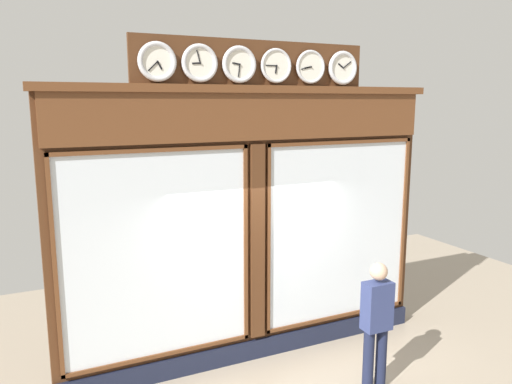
{
  "coord_description": "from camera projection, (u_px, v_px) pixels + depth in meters",
  "views": [
    {
      "loc": [
        2.86,
        6.01,
        3.65
      ],
      "look_at": [
        0.0,
        0.0,
        2.43
      ],
      "focal_mm": 34.91,
      "sensor_mm": 36.0,
      "label": 1
    }
  ],
  "objects": [
    {
      "name": "pedestrian",
      "position": [
        376.0,
        321.0,
        6.25
      ],
      "size": [
        0.36,
        0.23,
        1.69
      ],
      "color": "#191E38",
      "rests_on": "ground_plane"
    },
    {
      "name": "shop_facade",
      "position": [
        252.0,
        221.0,
        6.96
      ],
      "size": [
        5.56,
        0.42,
        4.43
      ],
      "color": "#4C2B16",
      "rests_on": "ground_plane"
    }
  ]
}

